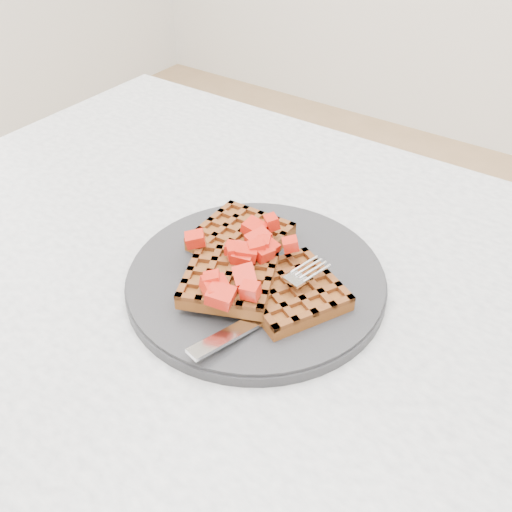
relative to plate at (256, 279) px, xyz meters
The scene contains 5 objects.
table 0.15m from the plate, 17.75° to the right, with size 1.20×0.80×0.75m.
plate is the anchor object (origin of this frame).
waffles 0.02m from the plate, 87.49° to the right, with size 0.20×0.18×0.03m.
strawberry_pile 0.05m from the plate, ahead, with size 0.15×0.15×0.02m, color #A70800, non-canonical shape.
fork 0.07m from the plate, 41.20° to the right, with size 0.02×0.18×0.02m, color silver, non-canonical shape.
Camera 1 is at (0.19, -0.35, 1.16)m, focal length 40.00 mm.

